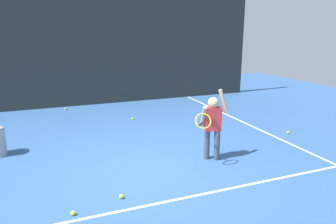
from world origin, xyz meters
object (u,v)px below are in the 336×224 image
(tennis_ball_2, at_px, (66,109))
(tennis_ball_4, at_px, (73,213))
(tennis_ball_0, at_px, (121,196))
(tennis_ball_5, at_px, (133,119))
(tennis_ball_1, at_px, (288,132))
(tennis_player, at_px, (212,123))

(tennis_ball_2, height_order, tennis_ball_4, same)
(tennis_ball_0, relative_size, tennis_ball_5, 1.00)
(tennis_ball_2, bearing_deg, tennis_ball_5, -48.75)
(tennis_ball_5, bearing_deg, tennis_ball_4, -115.02)
(tennis_ball_1, height_order, tennis_ball_2, same)
(tennis_ball_0, bearing_deg, tennis_ball_5, 72.66)
(tennis_ball_1, xyz_separation_m, tennis_ball_4, (-5.06, -1.65, 0.00))
(tennis_ball_0, height_order, tennis_ball_4, same)
(tennis_player, height_order, tennis_ball_4, tennis_player)
(tennis_ball_2, height_order, tennis_ball_5, same)
(tennis_player, xyz_separation_m, tennis_ball_4, (-2.62, -0.98, -0.69))
(tennis_player, xyz_separation_m, tennis_ball_5, (-0.69, 3.16, -0.69))
(tennis_player, height_order, tennis_ball_5, tennis_player)
(tennis_player, bearing_deg, tennis_ball_1, 30.48)
(tennis_ball_5, bearing_deg, tennis_player, -77.72)
(tennis_ball_0, relative_size, tennis_ball_4, 1.00)
(tennis_player, height_order, tennis_ball_1, tennis_player)
(tennis_ball_0, xyz_separation_m, tennis_ball_1, (4.36, 1.46, 0.00))
(tennis_ball_1, distance_m, tennis_ball_2, 6.45)
(tennis_player, distance_m, tennis_ball_4, 2.88)
(tennis_ball_5, bearing_deg, tennis_ball_0, -107.34)
(tennis_ball_1, bearing_deg, tennis_ball_5, 141.54)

